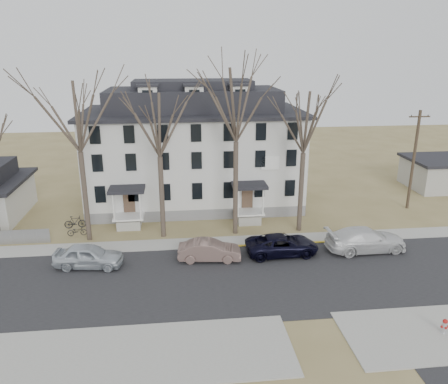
{
  "coord_description": "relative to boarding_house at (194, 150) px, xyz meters",
  "views": [
    {
      "loc": [
        -3.6,
        -23.82,
        14.82
      ],
      "look_at": [
        -0.04,
        9.0,
        3.94
      ],
      "focal_mm": 35.0,
      "sensor_mm": 36.0,
      "label": 1
    }
  ],
  "objects": [
    {
      "name": "bicycle_left",
      "position": [
        -10.11,
        -7.37,
        -4.97
      ],
      "size": [
        1.61,
        0.69,
        0.82
      ],
      "primitive_type": "imported",
      "rotation": [
        0.0,
        0.0,
        1.67
      ],
      "color": "black",
      "rests_on": "ground"
    },
    {
      "name": "car_white",
      "position": [
        12.5,
        -12.58,
        -4.49
      ],
      "size": [
        6.23,
        2.74,
        1.78
      ],
      "primitive_type": "imported",
      "rotation": [
        0.0,
        0.0,
        1.61
      ],
      "color": "silver",
      "rests_on": "ground"
    },
    {
      "name": "main_road",
      "position": [
        2.0,
        -15.95,
        -5.38
      ],
      "size": [
        120.0,
        10.0,
        0.04
      ],
      "primitive_type": "cube",
      "color": "#27272A",
      "rests_on": "ground"
    },
    {
      "name": "ground",
      "position": [
        2.0,
        -17.95,
        -5.38
      ],
      "size": [
        120.0,
        120.0,
        0.0
      ],
      "primitive_type": "plane",
      "color": "olive",
      "rests_on": "ground"
    },
    {
      "name": "near_sidewalk_left",
      "position": [
        -6.0,
        -22.95,
        -5.38
      ],
      "size": [
        20.0,
        5.0,
        0.08
      ],
      "primitive_type": "cube",
      "color": "#A09F97",
      "rests_on": "ground"
    },
    {
      "name": "bicycle_right",
      "position": [
        -10.61,
        -5.68,
        -4.83
      ],
      "size": [
        1.87,
        0.71,
        1.09
      ],
      "primitive_type": "imported",
      "rotation": [
        0.0,
        0.0,
        1.68
      ],
      "color": "black",
      "rests_on": "ground"
    },
    {
      "name": "boarding_house",
      "position": [
        0.0,
        0.0,
        0.0
      ],
      "size": [
        20.8,
        12.36,
        12.05
      ],
      "color": "slate",
      "rests_on": "ground"
    },
    {
      "name": "car_silver",
      "position": [
        -8.13,
        -13.01,
        -4.55
      ],
      "size": [
        5.05,
        2.52,
        1.65
      ],
      "primitive_type": "imported",
      "rotation": [
        0.0,
        0.0,
        1.45
      ],
      "color": "silver",
      "rests_on": "ground"
    },
    {
      "name": "fire_hydrant",
      "position": [
        12.5,
        -22.97,
        -4.92
      ],
      "size": [
        0.38,
        0.36,
        0.91
      ],
      "color": "#B7B7BA",
      "rests_on": "ground"
    },
    {
      "name": "tree_mid_left",
      "position": [
        -3.0,
        -8.15,
        4.22
      ],
      "size": [
        7.8,
        7.8,
        12.74
      ],
      "color": "#473B31",
      "rests_on": "ground"
    },
    {
      "name": "tree_center",
      "position": [
        3.0,
        -8.15,
        5.71
      ],
      "size": [
        9.0,
        9.0,
        14.7
      ],
      "color": "#473B31",
      "rests_on": "ground"
    },
    {
      "name": "car_navy",
      "position": [
        5.96,
        -12.53,
        -4.62
      ],
      "size": [
        5.55,
        2.73,
        1.52
      ],
      "primitive_type": "imported",
      "rotation": [
        0.0,
        0.0,
        1.61
      ],
      "color": "black",
      "rests_on": "ground"
    },
    {
      "name": "tree_mid_right",
      "position": [
        8.5,
        -8.15,
        4.22
      ],
      "size": [
        7.8,
        7.8,
        12.74
      ],
      "color": "#473B31",
      "rests_on": "ground"
    },
    {
      "name": "car_tan",
      "position": [
        0.46,
        -12.9,
        -4.63
      ],
      "size": [
        4.69,
        1.99,
        1.51
      ],
      "primitive_type": "imported",
      "rotation": [
        0.0,
        0.0,
        1.48
      ],
      "color": "#745B54",
      "rests_on": "ground"
    },
    {
      "name": "tree_far_left",
      "position": [
        -9.0,
        -8.15,
        4.96
      ],
      "size": [
        8.4,
        8.4,
        13.72
      ],
      "color": "#473B31",
      "rests_on": "ground"
    },
    {
      "name": "far_sidewalk",
      "position": [
        2.0,
        -9.95,
        -5.38
      ],
      "size": [
        120.0,
        2.0,
        0.08
      ],
      "primitive_type": "cube",
      "color": "#A09F97",
      "rests_on": "ground"
    },
    {
      "name": "utility_pole_far",
      "position": [
        20.5,
        -3.95,
        -0.47
      ],
      "size": [
        2.0,
        0.28,
        9.5
      ],
      "color": "#3D3023",
      "rests_on": "ground"
    },
    {
      "name": "distant_building",
      "position": [
        28.0,
        2.05,
        -3.7
      ],
      "size": [
        8.5,
        6.5,
        3.35
      ],
      "color": "#A09F97",
      "rests_on": "ground"
    },
    {
      "name": "yellow_curb",
      "position": [
        7.0,
        -10.85,
        -5.38
      ],
      "size": [
        14.0,
        0.25,
        0.06
      ],
      "primitive_type": "cube",
      "color": "gold",
      "rests_on": "ground"
    }
  ]
}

